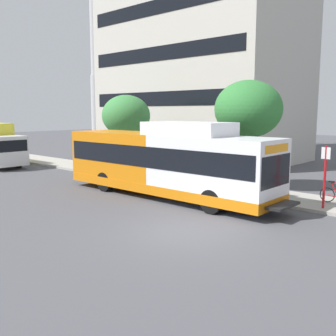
{
  "coord_description": "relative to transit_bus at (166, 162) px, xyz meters",
  "views": [
    {
      "loc": [
        -10.0,
        -8.16,
        4.11
      ],
      "look_at": [
        2.87,
        3.38,
        1.6
      ],
      "focal_mm": 41.54,
      "sensor_mm": 36.0,
      "label": 1
    }
  ],
  "objects": [
    {
      "name": "bus_stop_sign_pole",
      "position": [
        2.27,
        -6.76,
        -0.05
      ],
      "size": [
        0.1,
        0.36,
        2.6
      ],
      "color": "red",
      "rests_on": "sidewalk_curb"
    },
    {
      "name": "lattice_comm_tower",
      "position": [
        12.52,
        21.43,
        9.84
      ],
      "size": [
        1.1,
        1.1,
        34.25
      ],
      "color": "#B7B7BC",
      "rests_on": "ground"
    },
    {
      "name": "street_tree_near_stop",
      "position": [
        4.29,
        -1.92,
        2.53
      ],
      "size": [
        3.53,
        3.53,
        5.61
      ],
      "color": "#4C3823",
      "rests_on": "sidewalk_curb"
    },
    {
      "name": "transit_bus",
      "position": [
        0.0,
        0.0,
        0.0
      ],
      "size": [
        2.58,
        12.25,
        3.65
      ],
      "color": "white",
      "rests_on": "ground"
    },
    {
      "name": "street_tree_mid_block",
      "position": [
        4.28,
        7.55,
        2.13
      ],
      "size": [
        3.3,
        3.3,
        5.11
      ],
      "color": "#4C3823",
      "rests_on": "sidewalk_curb"
    },
    {
      "name": "ground_plane",
      "position": [
        -3.75,
        3.7,
        -1.7
      ],
      "size": [
        120.0,
        120.0,
        0.0
      ],
      "primitive_type": "plane",
      "color": "#4C4C51"
    },
    {
      "name": "sidewalk_curb",
      "position": [
        3.25,
        1.7,
        -1.63
      ],
      "size": [
        3.0,
        56.0,
        0.14
      ],
      "primitive_type": "cube",
      "color": "#A8A399",
      "rests_on": "ground"
    }
  ]
}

